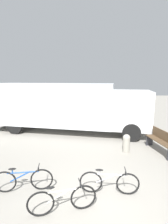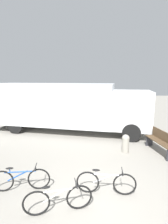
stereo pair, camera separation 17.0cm
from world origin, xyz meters
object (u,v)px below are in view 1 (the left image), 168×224
object	(u,v)px
bicycle_middle	(62,200)
bicycle_far	(109,182)
park_bench	(161,140)
bicycle_near	(23,180)
bollard_near_bench	(126,142)
delivery_truck	(66,105)

from	to	relation	value
bicycle_middle	bicycle_far	distance (m)	1.42
park_bench	bicycle_near	size ratio (longest dim) A/B	1.06
bicycle_near	bicycle_far	bearing A→B (deg)	-9.86
bicycle_near	bicycle_far	world-z (taller)	same
bicycle_middle	bollard_near_bench	distance (m)	4.31
bicycle_near	bicycle_middle	size ratio (longest dim) A/B	1.02
bicycle_middle	bollard_near_bench	xyz separation A→B (m)	(2.39, 3.58, 0.09)
bicycle_near	bollard_near_bench	world-z (taller)	bollard_near_bench
park_bench	bicycle_far	size ratio (longest dim) A/B	1.05
bicycle_near	bicycle_far	size ratio (longest dim) A/B	1.00
delivery_truck	bollard_near_bench	world-z (taller)	delivery_truck
bicycle_middle	delivery_truck	bearing A→B (deg)	81.31
bicycle_middle	bollard_near_bench	size ratio (longest dim) A/B	2.02
bollard_near_bench	park_bench	bearing A→B (deg)	0.48
park_bench	bicycle_far	world-z (taller)	park_bench
park_bench	bollard_near_bench	distance (m)	1.55
delivery_truck	park_bench	size ratio (longest dim) A/B	5.47
park_bench	bicycle_near	distance (m)	5.86
delivery_truck	bicycle_far	bearing A→B (deg)	-62.16
bicycle_middle	bicycle_far	size ratio (longest dim) A/B	0.98
bicycle_near	bicycle_middle	xyz separation A→B (m)	(1.23, -0.83, 0.00)
bicycle_near	bicycle_middle	distance (m)	1.48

